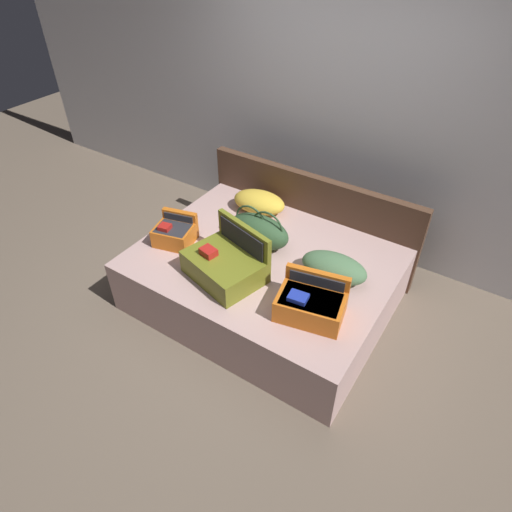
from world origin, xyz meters
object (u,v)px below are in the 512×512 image
bed (263,280)px  hard_case_large (225,264)px  duffel_bag (259,231)px  pillow_center_head (334,268)px  hard_case_small (175,233)px  pillow_near_headboard (259,202)px  hard_case_medium (311,303)px

bed → hard_case_large: bearing=-111.0°
duffel_bag → pillow_center_head: bearing=-3.1°
hard_case_large → hard_case_small: hard_case_large is taller
duffel_bag → pillow_near_headboard: bearing=122.5°
hard_case_small → pillow_center_head: size_ratio=0.72×
pillow_near_headboard → bed: bearing=-54.0°
duffel_bag → pillow_near_headboard: (-0.28, 0.43, -0.04)m
pillow_center_head → hard_case_large: bearing=-148.1°
pillow_center_head → pillow_near_headboard: bearing=154.4°
bed → hard_case_small: 0.85m
bed → hard_case_small: bearing=-163.3°
hard_case_large → pillow_near_headboard: hard_case_large is taller
hard_case_medium → pillow_near_headboard: hard_case_medium is taller
hard_case_medium → hard_case_small: hard_case_medium is taller
bed → pillow_center_head: bearing=9.5°
hard_case_medium → duffel_bag: 0.88m
bed → pillow_center_head: pillow_center_head is taller
bed → duffel_bag: (-0.13, 0.13, 0.38)m
duffel_bag → pillow_center_head: (0.70, -0.04, -0.04)m
bed → hard_case_large: hard_case_large is taller
pillow_near_headboard → pillow_center_head: (0.98, -0.47, 0.00)m
hard_case_large → pillow_center_head: 0.83m
hard_case_large → hard_case_medium: hard_case_large is taller
bed → hard_case_medium: bearing=-29.9°
hard_case_medium → pillow_center_head: hard_case_medium is taller
hard_case_large → pillow_near_headboard: bearing=122.3°
hard_case_medium → hard_case_small: 1.35m
duffel_bag → pillow_near_headboard: 0.51m
pillow_near_headboard → pillow_center_head: bearing=-25.6°
hard_case_small → pillow_near_headboard: (0.34, 0.79, 0.00)m
duffel_bag → pillow_near_headboard: size_ratio=1.10×
hard_case_medium → bed: bearing=138.1°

